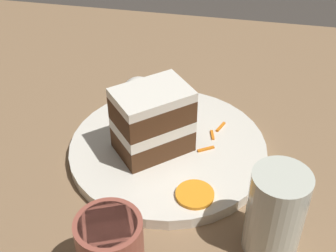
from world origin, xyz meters
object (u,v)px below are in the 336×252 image
object	(u,v)px
cream_dollop	(139,93)
orange_garnish	(195,194)
drinking_glass	(274,217)
plate	(168,149)
cake_slice	(153,119)
coffee_mug	(111,250)

from	to	relation	value
cream_dollop	orange_garnish	size ratio (longest dim) A/B	1.08
cream_dollop	drinking_glass	xyz separation A→B (m)	(-0.22, 0.23, 0.01)
plate	orange_garnish	distance (m)	0.11
cream_dollop	drinking_glass	distance (m)	0.31
plate	cake_slice	distance (m)	0.06
cake_slice	drinking_glass	distance (m)	0.22
cake_slice	coffee_mug	size ratio (longest dim) A/B	1.29
cake_slice	orange_garnish	bearing A→B (deg)	-179.99
orange_garnish	cake_slice	bearing A→B (deg)	-49.58
plate	cake_slice	bearing A→B (deg)	20.87
orange_garnish	coffee_mug	world-z (taller)	coffee_mug
cream_dollop	drinking_glass	bearing A→B (deg)	133.53
orange_garnish	cream_dollop	bearing A→B (deg)	-57.04
orange_garnish	coffee_mug	xyz separation A→B (m)	(0.07, 0.13, 0.03)
plate	drinking_glass	world-z (taller)	drinking_glass
cake_slice	orange_garnish	world-z (taller)	cake_slice
cream_dollop	coffee_mug	world-z (taller)	coffee_mug
cream_dollop	coffee_mug	xyz separation A→B (m)	(-0.04, 0.31, 0.01)
cake_slice	drinking_glass	bearing A→B (deg)	-168.02
cake_slice	cream_dollop	bearing A→B (deg)	-15.55
cake_slice	plate	bearing A→B (deg)	-109.53
plate	cream_dollop	xyz separation A→B (m)	(0.06, -0.09, 0.03)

